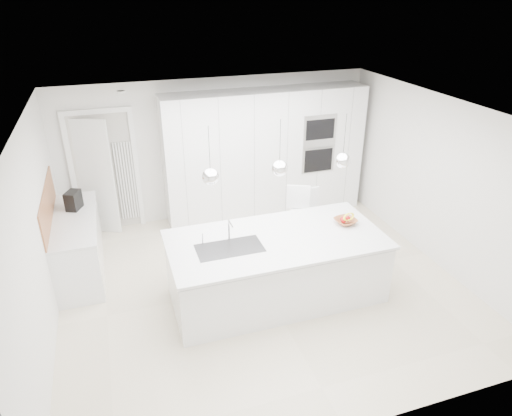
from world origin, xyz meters
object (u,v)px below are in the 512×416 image
object	(u,v)px
espresso_machine	(73,200)
bar_stool_right	(312,222)
island_base	(277,270)
bar_stool_left	(301,224)
fruit_bowl	(346,221)

from	to	relation	value
espresso_machine	bar_stool_right	bearing A→B (deg)	10.91
island_base	espresso_machine	world-z (taller)	espresso_machine
island_base	bar_stool_left	size ratio (longest dim) A/B	2.46
island_base	bar_stool_right	size ratio (longest dim) A/B	2.72
fruit_bowl	bar_stool_right	distance (m)	0.97
bar_stool_left	bar_stool_right	distance (m)	0.26
bar_stool_right	island_base	bearing A→B (deg)	-140.74
fruit_bowl	island_base	bearing A→B (deg)	-173.07
fruit_bowl	bar_stool_right	size ratio (longest dim) A/B	0.29
espresso_machine	bar_stool_right	size ratio (longest dim) A/B	0.27
fruit_bowl	bar_stool_right	xyz separation A→B (m)	(-0.09, 0.86, -0.42)
island_base	espresso_machine	distance (m)	3.17
espresso_machine	bar_stool_left	size ratio (longest dim) A/B	0.24
espresso_machine	bar_stool_left	world-z (taller)	espresso_machine
island_base	espresso_machine	bearing A→B (deg)	144.51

